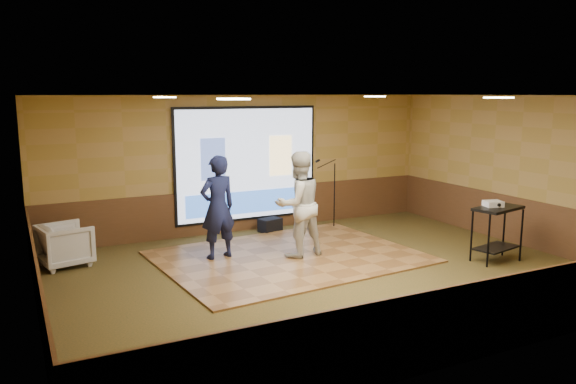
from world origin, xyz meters
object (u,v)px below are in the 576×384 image
projector (493,204)px  banquet_chair (65,245)px  mic_stand (332,207)px  dance_floor (289,257)px  av_table (497,223)px  player_left (218,207)px  player_right (298,204)px  duffel_bag (270,225)px  projector_screen (247,165)px

projector → banquet_chair: 7.72m
mic_stand → banquet_chair: 5.73m
dance_floor → av_table: (3.28, -1.89, 0.70)m
dance_floor → projector: 3.85m
player_left → player_right: (1.38, -0.55, 0.03)m
player_right → projector: size_ratio=6.40×
dance_floor → av_table: av_table is taller
dance_floor → player_right: 1.01m
mic_stand → duffel_bag: size_ratio=3.34×
mic_stand → banquet_chair: bearing=167.5°
banquet_chair → player_right: bearing=-122.3°
projector_screen → player_right: projector_screen is taller
av_table → mic_stand: 3.81m
mic_stand → av_table: bearing=-84.9°
projector_screen → projector: 5.18m
projector → av_table: bearing=-39.1°
projector → banquet_chair: size_ratio=0.37×
projector_screen → banquet_chair: (-3.92, -0.99, -1.09)m
dance_floor → banquet_chair: banquet_chair is taller
dance_floor → duffel_bag: 2.05m
av_table → banquet_chair: (-7.07, 3.21, -0.34)m
dance_floor → mic_stand: size_ratio=2.90×
projector → duffel_bag: 4.75m
player_left → projector: (4.45, -2.29, 0.08)m
av_table → projector: 0.36m
av_table → duffel_bag: (-2.77, 3.86, -0.57)m
mic_stand → duffel_bag: (-1.41, 0.31, -0.35)m
projector_screen → av_table: (3.15, -4.20, -0.76)m
player_left → mic_stand: bearing=-168.8°
dance_floor → av_table: bearing=-29.9°
dance_floor → projector_screen: bearing=86.8°
player_right → banquet_chair: 4.23m
dance_floor → banquet_chair: size_ratio=5.53×
projector → mic_stand: (-1.30, 3.47, -0.57)m
player_left → av_table: bearing=142.9°
player_right → duffel_bag: (0.36, 2.04, -0.87)m
av_table → player_left: bearing=152.2°
mic_stand → player_left: bearing=-175.3°
projector → banquet_chair: bearing=172.3°
av_table → banquet_chair: size_ratio=1.21×
duffel_bag → av_table: bearing=-54.4°
banquet_chair → projector: bearing=-126.9°
av_table → banquet_chair: bearing=155.6°
player_left → mic_stand: player_left is taller
player_left → projector: player_left is taller
projector_screen → av_table: bearing=-53.1°
projector_screen → mic_stand: size_ratio=2.07×
projector_screen → mic_stand: projector_screen is taller
player_left → player_right: player_right is taller
player_right → mic_stand: 2.53m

